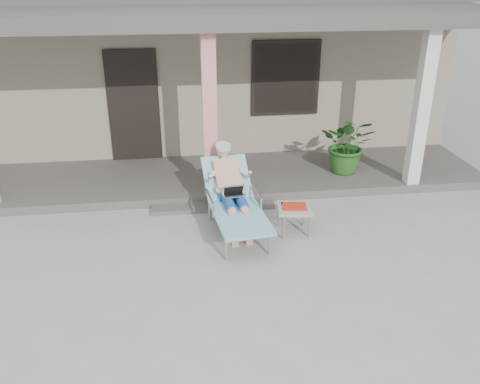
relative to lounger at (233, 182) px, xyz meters
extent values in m
plane|color=#9E9E99|center=(-0.25, -1.19, -0.75)|extent=(60.00, 60.00, 0.00)
cube|color=#9F967E|center=(-0.25, 5.31, 0.75)|extent=(10.00, 5.00, 3.00)
cube|color=black|center=(-1.55, 2.78, 0.45)|extent=(0.95, 0.06, 2.10)
cube|color=black|center=(1.35, 2.78, 0.90)|extent=(1.20, 0.06, 1.30)
cube|color=black|center=(1.35, 2.77, 0.90)|extent=(1.32, 0.05, 1.42)
cube|color=#605B56|center=(-0.25, 1.81, -0.67)|extent=(10.00, 2.00, 0.15)
cube|color=red|center=(-0.25, 0.96, 0.71)|extent=(0.22, 0.22, 2.61)
cube|color=silver|center=(3.25, 0.96, 0.71)|extent=(0.22, 0.22, 2.61)
cube|color=#474442|center=(-0.25, 1.81, 2.13)|extent=(10.00, 2.30, 0.24)
cube|color=#605B56|center=(-0.25, 0.66, -0.71)|extent=(2.00, 0.30, 0.07)
cylinder|color=#B7B7BC|center=(-0.20, -0.94, -0.57)|extent=(0.04, 0.04, 0.36)
cylinder|color=#B7B7BC|center=(0.40, -0.87, -0.57)|extent=(0.04, 0.04, 0.36)
cylinder|color=#B7B7BC|center=(-0.33, 0.26, -0.57)|extent=(0.04, 0.04, 0.36)
cylinder|color=#B7B7BC|center=(0.27, 0.33, -0.57)|extent=(0.04, 0.04, 0.36)
cube|color=#B7B7BC|center=(0.05, -0.46, -0.37)|extent=(0.74, 1.25, 0.03)
cube|color=#84BFCC|center=(0.05, -0.46, -0.35)|extent=(0.84, 1.30, 0.04)
cube|color=#B7B7BC|center=(-0.05, 0.40, -0.14)|extent=(0.67, 0.63, 0.48)
cube|color=#84BFCC|center=(-0.05, 0.40, -0.11)|extent=(0.77, 0.71, 0.54)
cylinder|color=#B6B6B8|center=(-0.08, 0.68, 0.32)|extent=(0.26, 0.26, 0.13)
cube|color=silver|center=(0.00, -0.04, -0.18)|extent=(0.35, 0.26, 0.23)
cube|color=#A0A09C|center=(0.87, -0.27, -0.36)|extent=(0.54, 0.54, 0.04)
cylinder|color=#B7B7BC|center=(0.68, -0.46, -0.57)|extent=(0.03, 0.03, 0.37)
cylinder|color=#B7B7BC|center=(1.07, -0.46, -0.57)|extent=(0.03, 0.03, 0.37)
cylinder|color=#B7B7BC|center=(0.68, -0.08, -0.57)|extent=(0.03, 0.03, 0.37)
cylinder|color=#B7B7BC|center=(1.07, -0.08, -0.57)|extent=(0.03, 0.03, 0.37)
cube|color=red|center=(0.87, -0.27, -0.33)|extent=(0.37, 0.29, 0.03)
cube|color=black|center=(0.87, -0.14, -0.33)|extent=(0.34, 0.06, 0.03)
imported|color=#26591E|center=(2.29, 1.58, -0.07)|extent=(1.21, 1.15, 1.06)
camera|label=1|loc=(-0.78, -6.77, 2.93)|focal=38.00mm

